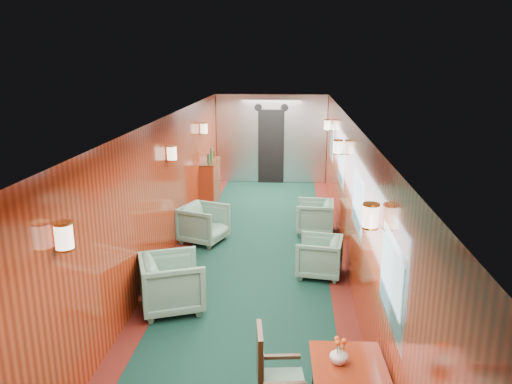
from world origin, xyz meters
TOP-DOWN VIEW (x-y plane):
  - room at (0.00, 0.00)m, footprint 12.00×12.10m
  - bulkhead at (0.00, 5.91)m, footprint 2.98×0.17m
  - windows_right at (1.49, 0.25)m, footprint 0.02×8.60m
  - wall_sconces at (0.00, 0.57)m, footprint 2.97×7.97m
  - dining_table at (1.15, -3.70)m, footprint 0.70×0.97m
  - side_chair at (0.46, -3.54)m, footprint 0.48×0.50m
  - credenza at (-1.34, 3.83)m, footprint 0.35×1.11m
  - flower_vase at (1.06, -3.59)m, footprint 0.21×0.21m
  - armchair_left_near at (-0.99, -1.43)m, footprint 1.06×1.05m
  - armchair_left_far at (-1.02, 1.15)m, footprint 0.99×0.97m
  - armchair_right_near at (1.05, -0.18)m, footprint 0.79×0.77m
  - armchair_right_far at (1.05, 1.81)m, footprint 0.76×0.74m

SIDE VIEW (x-z plane):
  - armchair_right_near at x=1.05m, z-range 0.00..0.63m
  - armchair_right_far at x=1.05m, z-range 0.00..0.65m
  - armchair_left_far at x=-1.02m, z-range 0.00..0.70m
  - armchair_left_near at x=-0.99m, z-range 0.00..0.75m
  - credenza at x=-1.34m, z-range -0.13..1.14m
  - side_chair at x=0.46m, z-range 0.04..1.02m
  - dining_table at x=1.15m, z-range 0.24..0.94m
  - flower_vase at x=1.06m, z-range 0.70..0.87m
  - bulkhead at x=0.00m, z-range -0.01..2.38m
  - windows_right at x=1.49m, z-range 1.05..1.85m
  - room at x=0.00m, z-range 0.43..2.83m
  - wall_sconces at x=0.00m, z-range 1.66..1.91m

